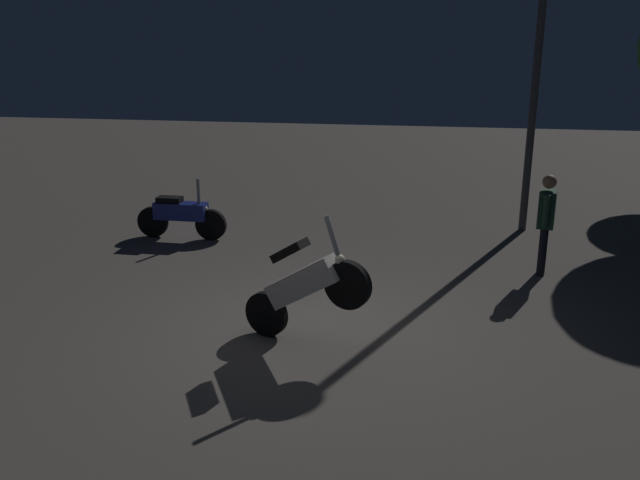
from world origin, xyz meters
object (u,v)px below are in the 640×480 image
motorcycle_blue_parked_left (181,215)px  streetlamp_near (540,37)px  motorcycle_white_foreground (305,286)px  person_rider_beside (546,216)px

motorcycle_blue_parked_left → streetlamp_near: bearing=15.1°
motorcycle_white_foreground → motorcycle_blue_parked_left: motorcycle_white_foreground is taller
person_rider_beside → streetlamp_near: streetlamp_near is taller
motorcycle_blue_parked_left → person_rider_beside: size_ratio=1.07×
motorcycle_white_foreground → motorcycle_blue_parked_left: (-3.03, 3.90, -0.31)m
motorcycle_white_foreground → person_rider_beside: size_ratio=1.05×
person_rider_beside → motorcycle_white_foreground: bearing=-124.3°
motorcycle_white_foreground → motorcycle_blue_parked_left: 4.95m
motorcycle_blue_parked_left → person_rider_beside: bearing=-7.6°
person_rider_beside → streetlamp_near: size_ratio=0.28×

